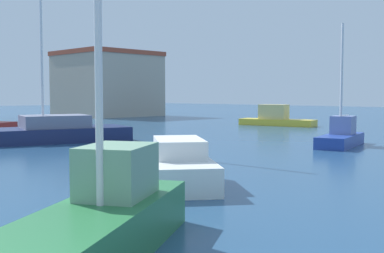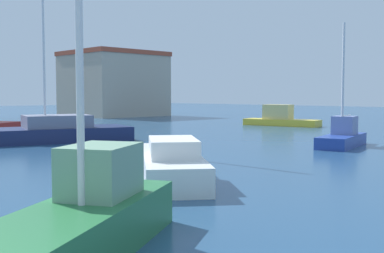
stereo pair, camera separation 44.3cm
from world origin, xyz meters
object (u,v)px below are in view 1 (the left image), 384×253
(sailboat_blue_near_pier, at_px, (341,136))
(sailboat_green_center_channel, at_px, (104,218))
(motorboat_white_distant_north, at_px, (177,163))
(motorboat_yellow_inner_mooring, at_px, (276,118))
(sailboat_navy_mid_harbor, at_px, (46,131))

(sailboat_blue_near_pier, distance_m, sailboat_green_center_channel, 18.22)
(motorboat_white_distant_north, bearing_deg, motorboat_yellow_inner_mooring, 27.50)
(sailboat_green_center_channel, relative_size, motorboat_yellow_inner_mooring, 1.01)
(sailboat_navy_mid_harbor, relative_size, motorboat_yellow_inner_mooring, 2.09)
(motorboat_white_distant_north, height_order, motorboat_yellow_inner_mooring, motorboat_yellow_inner_mooring)
(sailboat_green_center_channel, xyz_separation_m, motorboat_yellow_inner_mooring, (28.24, 15.90, -0.01))
(motorboat_white_distant_north, xyz_separation_m, motorboat_yellow_inner_mooring, (22.65, 11.79, 0.11))
(sailboat_navy_mid_harbor, distance_m, motorboat_yellow_inner_mooring, 19.82)
(motorboat_yellow_inner_mooring, bearing_deg, sailboat_navy_mid_harbor, 176.59)
(sailboat_green_center_channel, xyz_separation_m, motorboat_white_distant_north, (5.59, 4.11, -0.11))
(sailboat_blue_near_pier, xyz_separation_m, sailboat_green_center_channel, (-17.56, -4.85, 0.09))
(sailboat_blue_near_pier, height_order, sailboat_navy_mid_harbor, sailboat_navy_mid_harbor)
(sailboat_green_center_channel, relative_size, motorboat_white_distant_north, 1.08)
(motorboat_yellow_inner_mooring, bearing_deg, sailboat_green_center_channel, -150.61)
(motorboat_white_distant_north, distance_m, sailboat_navy_mid_harbor, 13.28)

